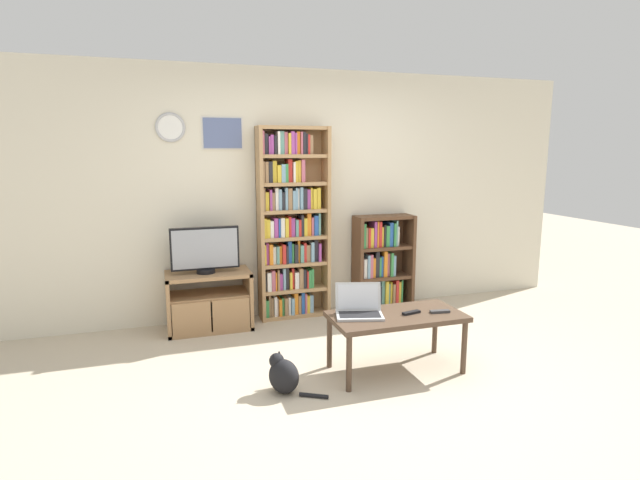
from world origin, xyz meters
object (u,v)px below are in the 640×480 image
object	(u,v)px
bookshelf_tall	(291,225)
remote_far_from_laptop	(440,311)
bookshelf_short	(380,264)
cat	(283,375)
coffee_table	(396,320)
tv_stand	(209,301)
laptop	(359,308)
remote_near_laptop	(411,313)
television	(205,250)

from	to	relation	value
bookshelf_tall	remote_far_from_laptop	distance (m)	1.90
bookshelf_short	cat	xyz separation A→B (m)	(-1.53, -1.65, -0.37)
coffee_table	tv_stand	bearing A→B (deg)	132.87
bookshelf_short	coffee_table	size ratio (longest dim) A/B	0.99
coffee_table	cat	xyz separation A→B (m)	(-0.96, -0.08, -0.29)
remote_far_from_laptop	cat	world-z (taller)	remote_far_from_laptop
laptop	bookshelf_short	bearing A→B (deg)	75.50
cat	laptop	bearing A→B (deg)	-24.99
coffee_table	remote_near_laptop	xyz separation A→B (m)	(0.11, -0.03, 0.06)
television	remote_near_laptop	xyz separation A→B (m)	(1.47, -1.46, -0.32)
remote_near_laptop	television	bearing A→B (deg)	33.19
tv_stand	remote_far_from_laptop	size ratio (longest dim) A/B	4.98
bookshelf_short	remote_far_from_laptop	size ratio (longest dim) A/B	6.39
bookshelf_tall	laptop	world-z (taller)	bookshelf_tall
bookshelf_tall	laptop	distance (m)	1.58
bookshelf_short	coffee_table	xyz separation A→B (m)	(-0.57, -1.56, -0.08)
bookshelf_short	laptop	world-z (taller)	bookshelf_short
remote_far_from_laptop	tv_stand	bearing A→B (deg)	-123.39
television	coffee_table	size ratio (longest dim) A/B	0.62
television	remote_far_from_laptop	bearing A→B (deg)	-41.48
television	coffee_table	bearing A→B (deg)	-46.53
bookshelf_tall	cat	distance (m)	1.93
tv_stand	remote_near_laptop	xyz separation A→B (m)	(1.45, -1.47, 0.19)
bookshelf_tall	television	bearing A→B (deg)	-170.85
coffee_table	remote_far_from_laptop	world-z (taller)	remote_far_from_laptop
laptop	coffee_table	bearing A→B (deg)	1.89
tv_stand	bookshelf_tall	distance (m)	1.13
bookshelf_tall	remote_far_from_laptop	size ratio (longest dim) A/B	12.17
bookshelf_short	remote_far_from_laptop	bearing A→B (deg)	-97.80
television	bookshelf_short	distance (m)	1.96
coffee_table	cat	size ratio (longest dim) A/B	2.45
tv_stand	remote_near_laptop	bearing A→B (deg)	-45.37
remote_near_laptop	remote_far_from_laptop	size ratio (longest dim) A/B	1.01
remote_far_from_laptop	remote_near_laptop	bearing A→B (deg)	-92.38
television	remote_far_from_laptop	size ratio (longest dim) A/B	3.99
laptop	remote_far_from_laptop	size ratio (longest dim) A/B	2.57
bookshelf_tall	remote_near_laptop	world-z (taller)	bookshelf_tall
remote_near_laptop	coffee_table	bearing A→B (deg)	63.26
bookshelf_short	coffee_table	bearing A→B (deg)	-110.10
bookshelf_short	remote_near_laptop	size ratio (longest dim) A/B	6.36
bookshelf_short	laptop	xyz separation A→B (m)	(-0.87, -1.49, 0.04)
bookshelf_short	tv_stand	bearing A→B (deg)	-176.30
tv_stand	coffee_table	distance (m)	1.97
remote_near_laptop	cat	world-z (taller)	remote_near_laptop
laptop	remote_far_from_laptop	bearing A→B (deg)	2.75
tv_stand	laptop	distance (m)	1.73
bookshelf_short	laptop	size ratio (longest dim) A/B	2.49
coffee_table	bookshelf_tall	bearing A→B (deg)	106.06
tv_stand	remote_far_from_laptop	distance (m)	2.27
coffee_table	laptop	size ratio (longest dim) A/B	2.52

